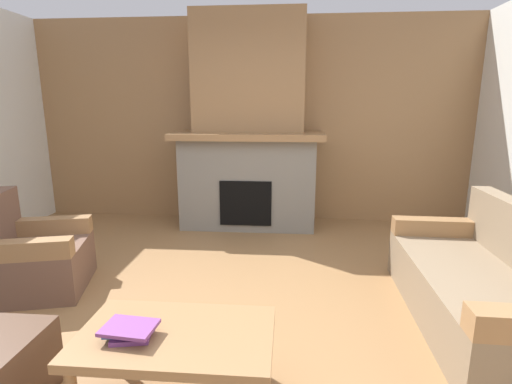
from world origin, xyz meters
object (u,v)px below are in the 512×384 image
(armchair, at_px, (32,257))
(coffee_table, at_px, (176,342))
(fireplace, at_px, (248,137))
(couch, at_px, (486,287))

(armchair, xyz_separation_m, coffee_table, (1.62, -1.20, 0.08))
(armchair, distance_m, coffee_table, 2.01)
(fireplace, bearing_deg, armchair, -128.90)
(fireplace, height_order, couch, fireplace)
(fireplace, distance_m, coffee_table, 3.35)
(armchair, bearing_deg, coffee_table, -36.51)
(fireplace, xyz_separation_m, coffee_table, (-0.04, -3.25, -0.79))
(fireplace, bearing_deg, coffee_table, -90.78)
(couch, bearing_deg, coffee_table, -154.36)
(couch, bearing_deg, fireplace, 130.43)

